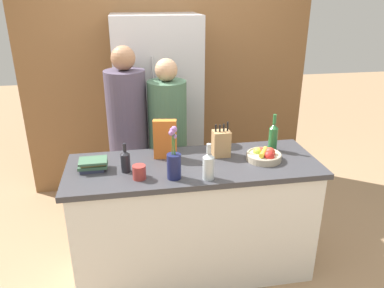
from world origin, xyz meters
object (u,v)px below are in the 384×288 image
at_px(refrigerator, 158,113).
at_px(coffee_mug, 139,172).
at_px(person_at_sink, 128,133).
at_px(knife_block, 221,143).
at_px(cereal_box, 165,139).
at_px(person_in_blue, 168,139).
at_px(bottle_oil, 273,136).
at_px(flower_vase, 174,162).
at_px(bottle_wine, 125,161).
at_px(bottle_vinegar, 208,165).
at_px(fruit_bowl, 264,155).
at_px(book_stack, 93,165).

distance_m(refrigerator, coffee_mug, 1.37).
bearing_deg(person_at_sink, knife_block, -65.31).
xyz_separation_m(refrigerator, person_at_sink, (-0.31, -0.54, 0.00)).
height_order(cereal_box, person_in_blue, person_in_blue).
height_order(coffee_mug, bottle_oil, bottle_oil).
bearing_deg(cereal_box, person_at_sink, 118.06).
height_order(flower_vase, bottle_wine, flower_vase).
height_order(refrigerator, person_at_sink, refrigerator).
bearing_deg(refrigerator, knife_block, -70.69).
bearing_deg(coffee_mug, cereal_box, 55.84).
xyz_separation_m(refrigerator, bottle_vinegar, (0.20, -1.43, 0.08)).
bearing_deg(refrigerator, fruit_bowl, -60.99).
height_order(refrigerator, person_in_blue, refrigerator).
height_order(flower_vase, bottle_vinegar, flower_vase).
xyz_separation_m(fruit_bowl, flower_vase, (-0.69, -0.17, 0.08)).
bearing_deg(coffee_mug, bottle_oil, 16.03).
height_order(knife_block, person_at_sink, person_at_sink).
bearing_deg(book_stack, cereal_box, 13.23).
bearing_deg(book_stack, bottle_oil, 4.88).
bearing_deg(bottle_vinegar, fruit_bowl, 25.36).
relative_size(refrigerator, bottle_oil, 6.41).
relative_size(cereal_box, book_stack, 1.48).
bearing_deg(fruit_bowl, person_in_blue, 136.10).
height_order(refrigerator, bottle_oil, refrigerator).
bearing_deg(knife_block, bottle_oil, 3.56).
height_order(knife_block, bottle_oil, bottle_oil).
bearing_deg(cereal_box, flower_vase, -86.51).
xyz_separation_m(bottle_oil, person_at_sink, (-1.10, 0.51, -0.09)).
bearing_deg(cereal_box, coffee_mug, -124.16).
relative_size(bottle_wine, person_in_blue, 0.13).
distance_m(fruit_bowl, book_stack, 1.23).
distance_m(fruit_bowl, bottle_vinegar, 0.52).
bearing_deg(person_in_blue, person_at_sink, 143.35).
bearing_deg(person_in_blue, bottle_oil, -59.06).
relative_size(knife_block, bottle_vinegar, 1.07).
bearing_deg(person_at_sink, book_stack, -139.43).
bearing_deg(bottle_oil, cereal_box, 179.58).
distance_m(coffee_mug, person_in_blue, 0.81).
bearing_deg(flower_vase, person_at_sink, 108.87).
xyz_separation_m(fruit_bowl, person_at_sink, (-0.98, 0.67, -0.01)).
xyz_separation_m(refrigerator, book_stack, (-0.56, -1.16, 0.02)).
bearing_deg(cereal_box, book_stack, -166.77).
relative_size(refrigerator, bottle_vinegar, 7.57).
height_order(flower_vase, coffee_mug, flower_vase).
distance_m(book_stack, bottle_oil, 1.36).
bearing_deg(fruit_bowl, person_at_sink, 145.69).
height_order(knife_block, coffee_mug, knife_block).
xyz_separation_m(knife_block, bottle_vinegar, (-0.17, -0.36, -0.00)).
height_order(refrigerator, bottle_wine, refrigerator).
height_order(knife_block, person_in_blue, person_in_blue).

